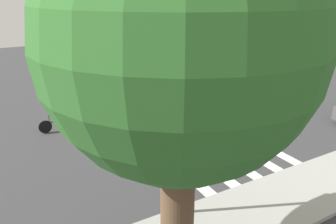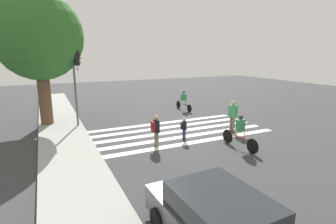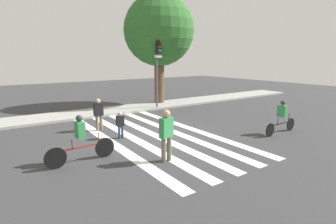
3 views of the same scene
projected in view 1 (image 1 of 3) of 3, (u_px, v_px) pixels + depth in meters
ground_plane at (186, 130)px, 15.62m from camera, size 60.00×60.00×0.00m
sidewalk_curb at (290, 197)px, 10.50m from camera, size 36.00×2.50×0.14m
crosswalk_stripes at (186, 130)px, 15.62m from camera, size 4.60×10.00×0.01m
traffic_light at (184, 109)px, 8.66m from camera, size 0.60×0.50×4.80m
street_tree at (179, 45)px, 5.87m from camera, size 5.15×5.15×8.02m
pedestrian_adult_blue_shirt at (179, 91)px, 18.13m from camera, size 0.54×0.34×1.80m
pedestrian_child_with_backpack at (218, 115)px, 15.61m from camera, size 0.34×0.29×1.17m
pedestrian_adult_tall_backpack at (250, 121)px, 14.26m from camera, size 0.45×0.38×1.57m
cyclist_near_curb at (63, 112)px, 15.48m from camera, size 2.33×0.41×1.57m
cyclist_far_lane at (231, 94)px, 18.06m from camera, size 2.37×0.41×1.64m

